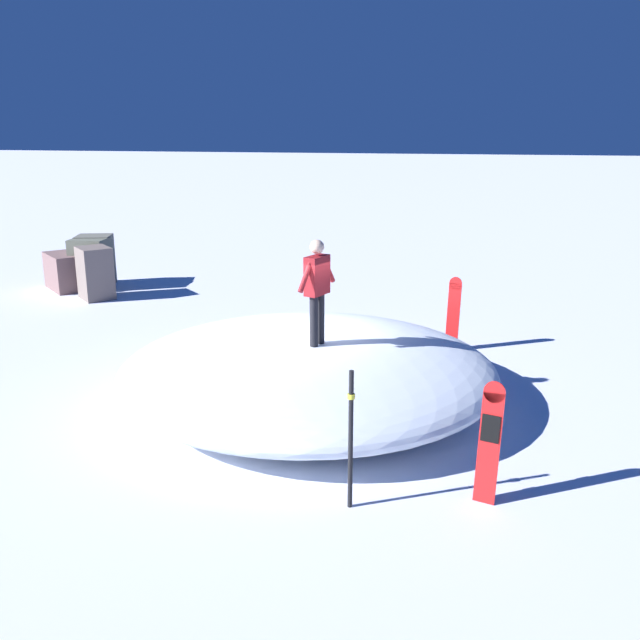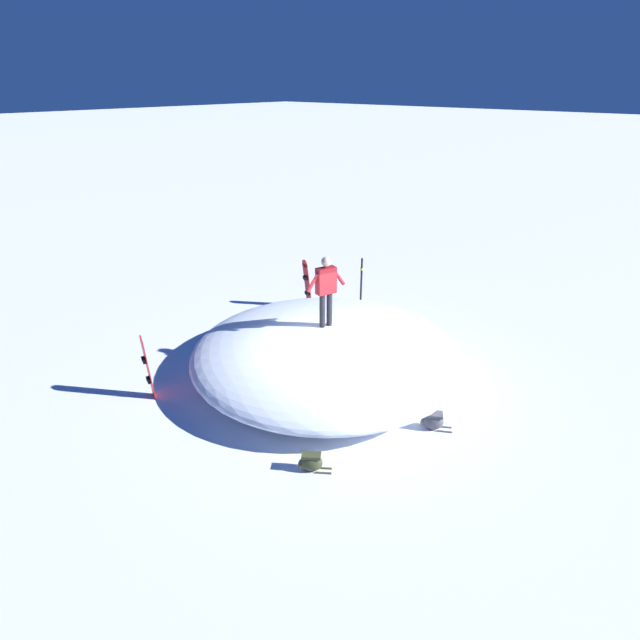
# 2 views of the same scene
# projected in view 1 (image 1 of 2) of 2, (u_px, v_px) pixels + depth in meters

# --- Properties ---
(ground) EXTENTS (240.00, 240.00, 0.00)m
(ground) POSITION_uv_depth(u_px,v_px,m) (288.00, 386.00, 12.72)
(ground) COLOR white
(snow_mound) EXTENTS (8.54, 8.54, 1.11)m
(snow_mound) POSITION_uv_depth(u_px,v_px,m) (308.00, 369.00, 12.00)
(snow_mound) COLOR white
(snow_mound) RESTS_ON ground
(snowboarder_standing) EXTENTS (1.04, 0.41, 1.77)m
(snowboarder_standing) POSITION_uv_depth(u_px,v_px,m) (317.00, 285.00, 11.27)
(snowboarder_standing) COLOR black
(snowboarder_standing) RESTS_ON snow_mound
(snowboard_primary_upright) EXTENTS (0.27, 0.32, 1.59)m
(snowboard_primary_upright) POSITION_uv_depth(u_px,v_px,m) (490.00, 440.00, 8.65)
(snowboard_primary_upright) COLOR red
(snowboard_primary_upright) RESTS_ON ground
(snowboard_secondary_upright) EXTENTS (0.22, 0.30, 1.59)m
(snowboard_secondary_upright) POSITION_uv_depth(u_px,v_px,m) (454.00, 313.00, 14.63)
(snowboard_secondary_upright) COLOR red
(snowboard_secondary_upright) RESTS_ON ground
(backpack_near) EXTENTS (0.52, 0.66, 0.39)m
(backpack_near) POSITION_uv_depth(u_px,v_px,m) (152.00, 368.00, 13.12)
(backpack_near) COLOR #4C4C51
(backpack_near) RESTS_ON ground
(backpack_far) EXTENTS (0.51, 0.61, 0.38)m
(backpack_far) POSITION_uv_depth(u_px,v_px,m) (251.00, 334.00, 15.31)
(backpack_far) COLOR #383D23
(backpack_far) RESTS_ON ground
(trail_marker_pole) EXTENTS (0.10, 0.10, 1.82)m
(trail_marker_pole) POSITION_uv_depth(u_px,v_px,m) (351.00, 437.00, 8.43)
(trail_marker_pole) COLOR black
(trail_marker_pole) RESTS_ON ground
(rock_outcrop) EXTENTS (2.72, 3.00, 1.52)m
(rock_outcrop) POSITION_uv_depth(u_px,v_px,m) (87.00, 267.00, 20.13)
(rock_outcrop) COLOR #6D5F59
(rock_outcrop) RESTS_ON ground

